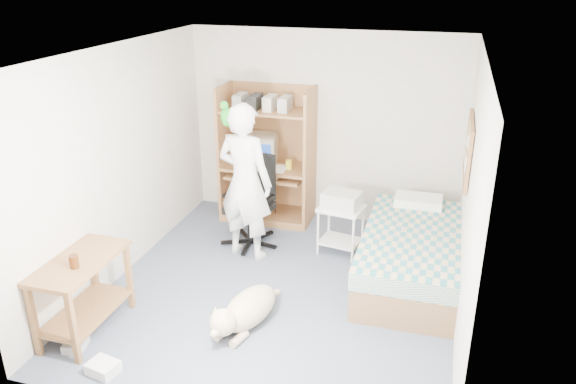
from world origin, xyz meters
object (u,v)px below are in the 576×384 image
object	(u,v)px
bed	(411,255)
side_desk	(83,285)
person	(245,182)
dog	(246,310)
computer_hutch	(268,160)
office_chair	(252,213)
printer_cart	(341,222)

from	to	relation	value
bed	side_desk	size ratio (longest dim) A/B	2.02
person	dog	distance (m)	1.63
computer_hutch	office_chair	distance (m)	0.90
side_desk	printer_cart	size ratio (longest dim) A/B	1.67
dog	person	bearing A→B (deg)	124.84
computer_hutch	side_desk	size ratio (longest dim) A/B	1.80
bed	printer_cart	distance (m)	0.94
dog	printer_cart	bearing A→B (deg)	86.78
printer_cart	person	bearing A→B (deg)	-151.60
person	dog	size ratio (longest dim) A/B	1.72
computer_hutch	side_desk	distance (m)	3.08
person	dog	xyz separation A→B (m)	(0.49, -1.37, -0.75)
dog	printer_cart	distance (m)	1.83
office_chair	person	size ratio (longest dim) A/B	0.60
person	printer_cart	world-z (taller)	person
person	printer_cart	size ratio (longest dim) A/B	3.09
computer_hutch	person	size ratio (longest dim) A/B	0.97
office_chair	dog	size ratio (longest dim) A/B	1.03
office_chair	person	distance (m)	0.61
computer_hutch	dog	bearing A→B (deg)	-76.97
computer_hutch	dog	xyz separation A→B (m)	(0.57, -2.47, -0.64)
side_desk	computer_hutch	bearing A→B (deg)	73.86
side_desk	office_chair	bearing A→B (deg)	67.35
side_desk	person	world-z (taller)	person
bed	dog	bearing A→B (deg)	-136.71
printer_cart	office_chair	bearing A→B (deg)	-167.72
computer_hutch	printer_cart	world-z (taller)	computer_hutch
office_chair	printer_cart	world-z (taller)	office_chair
computer_hutch	bed	xyz separation A→B (m)	(2.00, -1.12, -0.53)
bed	dog	distance (m)	1.97
person	printer_cart	bearing A→B (deg)	-149.34
office_chair	side_desk	bearing A→B (deg)	-100.37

